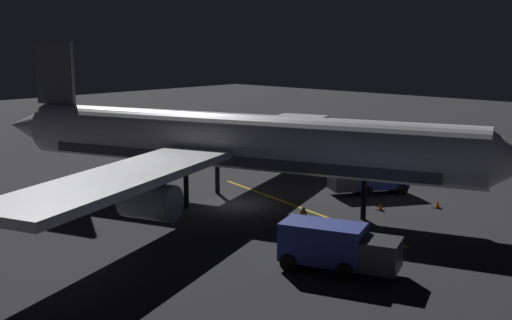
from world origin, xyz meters
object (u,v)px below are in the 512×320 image
catering_truck (371,178)px  traffic_cone_near_right (437,205)px  traffic_cone_near_left (358,190)px  traffic_cone_under_wing (380,207)px  ground_crew_worker (303,221)px  baggage_truck (334,247)px  airliner (227,143)px

catering_truck → traffic_cone_near_right: catering_truck is taller
traffic_cone_near_left → traffic_cone_under_wing: (3.11, 3.96, 0.00)m
traffic_cone_near_right → ground_crew_worker: bearing=-15.0°
ground_crew_worker → traffic_cone_near_right: size_ratio=3.16×
baggage_truck → ground_crew_worker: baggage_truck is taller
ground_crew_worker → traffic_cone_near_left: bearing=-162.3°
traffic_cone_near_left → traffic_cone_under_wing: same height
baggage_truck → catering_truck: 16.73m
ground_crew_worker → baggage_truck: bearing=54.2°
catering_truck → traffic_cone_under_wing: bearing=40.3°
airliner → traffic_cone_near_right: bearing=128.1°
catering_truck → traffic_cone_under_wing: 4.85m
traffic_cone_near_left → baggage_truck: bearing=29.7°
airliner → traffic_cone_near_right: airliner is taller
ground_crew_worker → traffic_cone_near_left: ground_crew_worker is taller
airliner → ground_crew_worker: airliner is taller
ground_crew_worker → traffic_cone_under_wing: 8.03m
traffic_cone_near_left → traffic_cone_under_wing: bearing=51.8°
airliner → traffic_cone_near_left: size_ratio=71.98×
traffic_cone_under_wing → traffic_cone_near_right: bearing=141.0°
baggage_truck → ground_crew_worker: 5.82m
airliner → traffic_cone_near_right: (-9.14, 11.66, -4.16)m
ground_crew_worker → airliner: bearing=-103.6°
traffic_cone_near_right → traffic_cone_under_wing: size_ratio=1.00×
traffic_cone_near_left → airliner: bearing=-29.4°
airliner → baggage_truck: (5.48, 13.35, -3.16)m
ground_crew_worker → traffic_cone_near_right: ground_crew_worker is taller
airliner → ground_crew_worker: (2.09, 8.64, -3.52)m
baggage_truck → traffic_cone_under_wing: size_ratio=11.51×
baggage_truck → traffic_cone_near_right: bearing=-173.4°
airliner → traffic_cone_near_right: size_ratio=71.98×
traffic_cone_near_right → airliner: bearing=-51.9°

